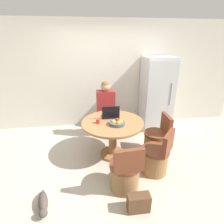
% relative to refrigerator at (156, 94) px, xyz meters
% --- Properties ---
extents(ground_plane, '(12.00, 12.00, 0.00)m').
position_rel_refrigerator_xyz_m(ground_plane, '(-1.29, -1.29, -0.89)').
color(ground_plane, '#B2A899').
extents(wall_back, '(7.00, 0.06, 2.60)m').
position_rel_refrigerator_xyz_m(wall_back, '(-1.29, 0.37, 0.41)').
color(wall_back, beige).
rests_on(wall_back, ground_plane).
extents(refrigerator, '(0.72, 0.65, 1.78)m').
position_rel_refrigerator_xyz_m(refrigerator, '(0.00, 0.00, 0.00)').
color(refrigerator, silver).
rests_on(refrigerator, ground_plane).
extents(dining_table, '(1.15, 1.15, 0.73)m').
position_rel_refrigerator_xyz_m(dining_table, '(-1.25, -1.11, -0.35)').
color(dining_table, olive).
rests_on(dining_table, ground_plane).
extents(chair_near_camera, '(0.46, 0.47, 0.81)m').
position_rel_refrigerator_xyz_m(chair_near_camera, '(-1.18, -1.98, -0.62)').
color(chair_near_camera, olive).
rests_on(chair_near_camera, ground_plane).
extents(chair_right_side, '(0.46, 0.46, 0.81)m').
position_rel_refrigerator_xyz_m(chair_right_side, '(-0.37, -1.14, -0.62)').
color(chair_right_side, olive).
rests_on(chair_right_side, ground_plane).
extents(chair_near_right_corner, '(0.54, 0.53, 0.81)m').
position_rel_refrigerator_xyz_m(chair_near_right_corner, '(-0.59, -1.68, -0.62)').
color(chair_near_right_corner, olive).
rests_on(chair_near_right_corner, ground_plane).
extents(person_seated, '(0.40, 0.37, 1.33)m').
position_rel_refrigerator_xyz_m(person_seated, '(-1.30, -0.31, -0.16)').
color(person_seated, '#2D2D38').
rests_on(person_seated, ground_plane).
extents(laptop, '(0.33, 0.21, 0.25)m').
position_rel_refrigerator_xyz_m(laptop, '(-1.27, -0.93, -0.10)').
color(laptop, '#232328').
rests_on(laptop, dining_table).
extents(fruit_bowl, '(0.28, 0.28, 0.10)m').
position_rel_refrigerator_xyz_m(fruit_bowl, '(-1.19, -1.24, -0.12)').
color(fruit_bowl, '#4C4C56').
rests_on(fruit_bowl, dining_table).
extents(coffee_cup, '(0.07, 0.07, 0.08)m').
position_rel_refrigerator_xyz_m(coffee_cup, '(-1.52, -1.14, -0.12)').
color(coffee_cup, '#B2332D').
rests_on(coffee_cup, dining_table).
extents(cat, '(0.21, 0.49, 0.16)m').
position_rel_refrigerator_xyz_m(cat, '(-2.34, -2.18, -0.81)').
color(cat, '#473D38').
rests_on(cat, ground_plane).
extents(handbag, '(0.30, 0.14, 0.26)m').
position_rel_refrigerator_xyz_m(handbag, '(-1.07, -2.38, -0.76)').
color(handbag, brown).
rests_on(handbag, ground_plane).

